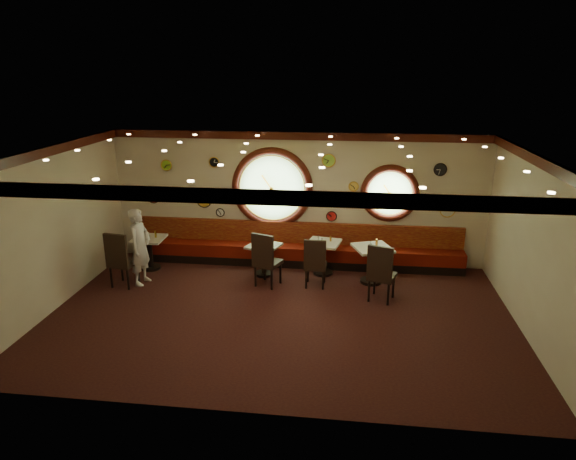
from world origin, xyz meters
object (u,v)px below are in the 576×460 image
object	(u,v)px
table_b	(264,256)
condiment_d_pepper	(371,246)
table_a	(150,249)
condiment_d_bottle	(377,243)
condiment_b_pepper	(265,244)
condiment_b_bottle	(267,240)
chair_c	(315,260)
condiment_a_salt	(149,234)
condiment_a_pepper	(150,237)
table_d	(372,260)
chair_b	(265,256)
condiment_b_salt	(260,243)
condiment_d_salt	(371,243)
table_c	(323,254)
condiment_a_bottle	(156,234)
waiter	(140,247)
chair_a	(120,256)
chair_d	(381,270)
condiment_c_pepper	(322,240)
condiment_c_bottle	(331,238)
condiment_c_salt	(319,238)

from	to	relation	value
table_b	condiment_d_pepper	distance (m)	2.48
table_a	condiment_d_bottle	world-z (taller)	condiment_d_bottle
condiment_b_pepper	condiment_b_bottle	xyz separation A→B (m)	(0.02, 0.20, 0.03)
chair_c	condiment_b_pepper	bearing A→B (deg)	158.65
condiment_a_salt	condiment_a_pepper	distance (m)	0.22
chair_c	condiment_a_pepper	xyz separation A→B (m)	(-3.93, 0.53, 0.18)
table_d	chair_b	size ratio (longest dim) A/B	1.29
condiment_b_salt	condiment_d_salt	distance (m)	2.51
table_c	condiment_b_salt	size ratio (longest dim) A/B	8.38
condiment_a_bottle	waiter	size ratio (longest dim) A/B	0.09
chair_b	chair_a	bearing A→B (deg)	-152.13
condiment_d_salt	condiment_d_bottle	bearing A→B (deg)	-13.31
table_c	condiment_d_salt	bearing A→B (deg)	-14.50
chair_d	condiment_a_salt	bearing A→B (deg)	-174.84
table_a	condiment_a_bottle	size ratio (longest dim) A/B	4.96
condiment_d_pepper	table_c	bearing A→B (deg)	156.51
chair_c	table_a	bearing A→B (deg)	172.49
condiment_a_pepper	condiment_b_pepper	distance (m)	2.75
table_b	condiment_a_salt	world-z (taller)	condiment_a_salt
condiment_b_bottle	chair_c	bearing A→B (deg)	-30.62
chair_c	condiment_d_salt	world-z (taller)	chair_c
chair_d	condiment_a_salt	distance (m)	5.55
waiter	condiment_a_pepper	bearing A→B (deg)	14.73
condiment_a_bottle	condiment_c_pepper	bearing A→B (deg)	1.84
condiment_b_salt	chair_c	bearing A→B (deg)	-23.19
table_d	condiment_c_bottle	size ratio (longest dim) A/B	7.28
table_a	waiter	size ratio (longest dim) A/B	0.46
condiment_c_pepper	condiment_a_bottle	size ratio (longest dim) A/B	0.61
table_d	condiment_c_bottle	bearing A→B (deg)	155.25
table_c	table_b	bearing A→B (deg)	-170.21
table_b	chair_d	distance (m)	2.85
chair_c	condiment_d_pepper	size ratio (longest dim) A/B	6.91
condiment_b_pepper	condiment_d_bottle	size ratio (longest dim) A/B	0.59
condiment_b_salt	table_d	bearing A→B (deg)	-2.87
condiment_a_bottle	condiment_d_salt	bearing A→B (deg)	-1.36
table_d	condiment_d_salt	world-z (taller)	condiment_d_salt
condiment_d_bottle	waiter	distance (m)	5.22
chair_c	condiment_c_bottle	bearing A→B (deg)	72.90
chair_b	chair_c	bearing A→B (deg)	24.82
condiment_c_salt	condiment_a_bottle	xyz separation A→B (m)	(-3.84, -0.22, 0.02)
condiment_b_bottle	chair_d	bearing A→B (deg)	-25.91
chair_d	condiment_d_bottle	xyz separation A→B (m)	(-0.06, 1.05, 0.22)
condiment_a_salt	condiment_c_bottle	world-z (taller)	condiment_c_bottle
table_c	chair_d	xyz separation A→B (m)	(1.25, -1.35, 0.21)
condiment_b_salt	condiment_c_pepper	xyz separation A→B (m)	(1.41, 0.21, 0.05)
table_a	chair_d	bearing A→B (deg)	-12.16
condiment_d_bottle	condiment_b_bottle	bearing A→B (deg)	175.65
condiment_b_pepper	condiment_a_bottle	size ratio (longest dim) A/B	0.61
chair_c	condiment_c_salt	world-z (taller)	chair_c
chair_a	table_c	bearing A→B (deg)	25.16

